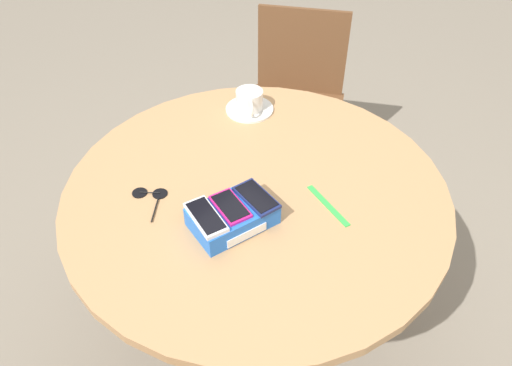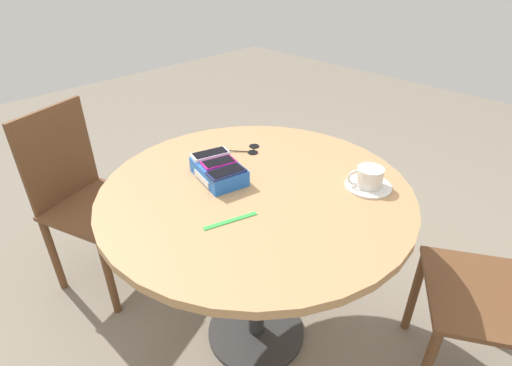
{
  "view_description": "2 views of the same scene",
  "coord_description": "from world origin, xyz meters",
  "px_view_note": "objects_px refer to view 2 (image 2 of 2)",
  "views": [
    {
      "loc": [
        -0.77,
        -0.7,
        1.73
      ],
      "look_at": [
        0.0,
        0.0,
        0.79
      ],
      "focal_mm": 35.0,
      "sensor_mm": 36.0,
      "label": 1
    },
    {
      "loc": [
        0.84,
        -0.84,
        1.51
      ],
      "look_at": [
        0.0,
        0.0,
        0.79
      ],
      "focal_mm": 28.0,
      "sensor_mm": 36.0,
      "label": 2
    }
  ],
  "objects_px": {
    "phone_navy": "(226,172)",
    "sunglasses": "(252,149)",
    "phone_white": "(210,154)",
    "saucer": "(368,186)",
    "round_table": "(256,213)",
    "phone_magenta": "(219,162)",
    "coffee_cup": "(369,177)",
    "chair_near_window": "(512,297)",
    "lanyard_strap": "(231,221)",
    "chair_far_side": "(87,199)",
    "phone_box": "(219,171)"
  },
  "relations": [
    {
      "from": "sunglasses",
      "to": "chair_near_window",
      "type": "height_order",
      "value": "chair_near_window"
    },
    {
      "from": "round_table",
      "to": "chair_near_window",
      "type": "height_order",
      "value": "chair_near_window"
    },
    {
      "from": "chair_far_side",
      "to": "phone_magenta",
      "type": "bearing_deg",
      "value": 19.56
    },
    {
      "from": "phone_white",
      "to": "saucer",
      "type": "distance_m",
      "value": 0.58
    },
    {
      "from": "coffee_cup",
      "to": "chair_near_window",
      "type": "xyz_separation_m",
      "value": [
        0.51,
        0.19,
        -0.35
      ]
    },
    {
      "from": "round_table",
      "to": "lanyard_strap",
      "type": "height_order",
      "value": "lanyard_strap"
    },
    {
      "from": "phone_magenta",
      "to": "phone_navy",
      "type": "height_order",
      "value": "same"
    },
    {
      "from": "phone_magenta",
      "to": "sunglasses",
      "type": "distance_m",
      "value": 0.26
    },
    {
      "from": "phone_magenta",
      "to": "sunglasses",
      "type": "relative_size",
      "value": 0.96
    },
    {
      "from": "saucer",
      "to": "chair_near_window",
      "type": "distance_m",
      "value": 0.62
    },
    {
      "from": "coffee_cup",
      "to": "phone_box",
      "type": "bearing_deg",
      "value": -141.72
    },
    {
      "from": "saucer",
      "to": "chair_near_window",
      "type": "relative_size",
      "value": 0.19
    },
    {
      "from": "coffee_cup",
      "to": "chair_near_window",
      "type": "bearing_deg",
      "value": 20.47
    },
    {
      "from": "phone_box",
      "to": "phone_navy",
      "type": "relative_size",
      "value": 1.68
    },
    {
      "from": "lanyard_strap",
      "to": "phone_box",
      "type": "bearing_deg",
      "value": 147.14
    },
    {
      "from": "coffee_cup",
      "to": "round_table",
      "type": "bearing_deg",
      "value": -134.33
    },
    {
      "from": "phone_white",
      "to": "saucer",
      "type": "height_order",
      "value": "phone_white"
    },
    {
      "from": "phone_box",
      "to": "chair_far_side",
      "type": "height_order",
      "value": "chair_far_side"
    },
    {
      "from": "round_table",
      "to": "chair_near_window",
      "type": "xyz_separation_m",
      "value": [
        0.78,
        0.47,
        -0.2
      ]
    },
    {
      "from": "phone_white",
      "to": "coffee_cup",
      "type": "bearing_deg",
      "value": 32.13
    },
    {
      "from": "phone_box",
      "to": "chair_near_window",
      "type": "relative_size",
      "value": 0.28
    },
    {
      "from": "phone_navy",
      "to": "chair_far_side",
      "type": "xyz_separation_m",
      "value": [
        -0.77,
        -0.22,
        -0.37
      ]
    },
    {
      "from": "phone_white",
      "to": "chair_far_side",
      "type": "xyz_separation_m",
      "value": [
        -0.63,
        -0.27,
        -0.37
      ]
    },
    {
      "from": "phone_box",
      "to": "chair_near_window",
      "type": "xyz_separation_m",
      "value": [
        0.92,
        0.52,
        -0.34
      ]
    },
    {
      "from": "chair_far_side",
      "to": "saucer",
      "type": "bearing_deg",
      "value": 27.15
    },
    {
      "from": "chair_far_side",
      "to": "chair_near_window",
      "type": "bearing_deg",
      "value": 25.11
    },
    {
      "from": "phone_navy",
      "to": "chair_near_window",
      "type": "distance_m",
      "value": 1.08
    },
    {
      "from": "phone_white",
      "to": "chair_far_side",
      "type": "distance_m",
      "value": 0.78
    },
    {
      "from": "round_table",
      "to": "phone_box",
      "type": "bearing_deg",
      "value": -161.3
    },
    {
      "from": "phone_navy",
      "to": "sunglasses",
      "type": "distance_m",
      "value": 0.31
    },
    {
      "from": "phone_magenta",
      "to": "saucer",
      "type": "height_order",
      "value": "phone_magenta"
    },
    {
      "from": "round_table",
      "to": "sunglasses",
      "type": "xyz_separation_m",
      "value": [
        -0.22,
        0.2,
        0.11
      ]
    },
    {
      "from": "saucer",
      "to": "sunglasses",
      "type": "bearing_deg",
      "value": -170.3
    },
    {
      "from": "coffee_cup",
      "to": "sunglasses",
      "type": "height_order",
      "value": "coffee_cup"
    },
    {
      "from": "round_table",
      "to": "phone_magenta",
      "type": "xyz_separation_m",
      "value": [
        -0.15,
        -0.04,
        0.17
      ]
    },
    {
      "from": "round_table",
      "to": "lanyard_strap",
      "type": "relative_size",
      "value": 6.15
    },
    {
      "from": "phone_box",
      "to": "chair_far_side",
      "type": "bearing_deg",
      "value": -160.86
    },
    {
      "from": "chair_far_side",
      "to": "sunglasses",
      "type": "bearing_deg",
      "value": 38.19
    },
    {
      "from": "saucer",
      "to": "chair_far_side",
      "type": "xyz_separation_m",
      "value": [
        -1.12,
        -0.57,
        -0.31
      ]
    },
    {
      "from": "phone_white",
      "to": "chair_near_window",
      "type": "relative_size",
      "value": 0.17
    },
    {
      "from": "coffee_cup",
      "to": "chair_far_side",
      "type": "bearing_deg",
      "value": -152.89
    },
    {
      "from": "lanyard_strap",
      "to": "sunglasses",
      "type": "distance_m",
      "value": 0.49
    },
    {
      "from": "phone_navy",
      "to": "saucer",
      "type": "height_order",
      "value": "phone_navy"
    },
    {
      "from": "phone_box",
      "to": "lanyard_strap",
      "type": "distance_m",
      "value": 0.27
    },
    {
      "from": "phone_white",
      "to": "phone_navy",
      "type": "bearing_deg",
      "value": -17.48
    },
    {
      "from": "phone_box",
      "to": "saucer",
      "type": "distance_m",
      "value": 0.53
    },
    {
      "from": "lanyard_strap",
      "to": "chair_far_side",
      "type": "xyz_separation_m",
      "value": [
        -0.93,
        -0.1,
        -0.31
      ]
    },
    {
      "from": "phone_magenta",
      "to": "coffee_cup",
      "type": "height_order",
      "value": "coffee_cup"
    },
    {
      "from": "phone_box",
      "to": "phone_magenta",
      "type": "height_order",
      "value": "phone_magenta"
    },
    {
      "from": "phone_navy",
      "to": "lanyard_strap",
      "type": "xyz_separation_m",
      "value": [
        0.16,
        -0.12,
        -0.06
      ]
    }
  ]
}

